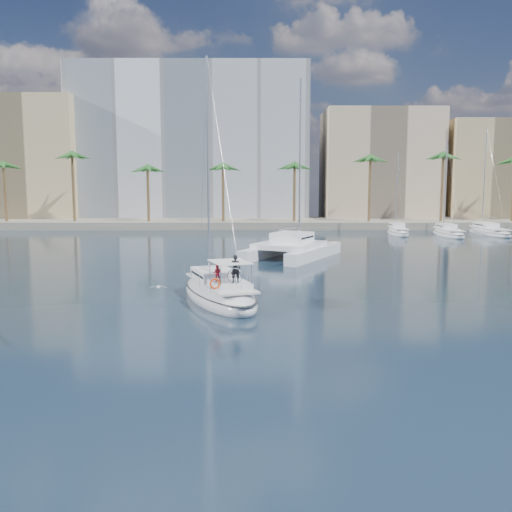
{
  "coord_description": "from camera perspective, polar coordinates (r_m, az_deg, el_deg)",
  "views": [
    {
      "loc": [
        -0.47,
        -33.84,
        7.52
      ],
      "look_at": [
        -0.38,
        1.5,
        2.88
      ],
      "focal_mm": 40.0,
      "sensor_mm": 36.0,
      "label": 1
    }
  ],
  "objects": [
    {
      "name": "catamaran",
      "position": [
        56.69,
        3.56,
        1.01
      ],
      "size": [
        10.92,
        13.53,
        17.63
      ],
      "rotation": [
        0.0,
        0.0,
        -0.48
      ],
      "color": "silver",
      "rests_on": "ground"
    },
    {
      "name": "ground",
      "position": [
        34.67,
        0.63,
        -5.05
      ],
      "size": [
        160.0,
        160.0,
        0.0
      ],
      "primitive_type": "plane",
      "color": "black",
      "rests_on": "ground"
    },
    {
      "name": "building_tan_left",
      "position": [
        110.96,
        -22.41,
        8.72
      ],
      "size": [
        22.0,
        14.0,
        22.0
      ],
      "primitive_type": "cube",
      "color": "tan",
      "rests_on": "ground"
    },
    {
      "name": "moored_yacht_c",
      "position": [
        87.82,
        22.26,
        2.01
      ],
      "size": [
        3.98,
        12.33,
        15.54
      ],
      "primitive_type": null,
      "rotation": [
        0.0,
        0.0,
        0.03
      ],
      "color": "silver",
      "rests_on": "ground"
    },
    {
      "name": "building_modern",
      "position": [
        107.66,
        -6.42,
        10.88
      ],
      "size": [
        42.0,
        16.0,
        28.0
      ],
      "primitive_type": "cube",
      "color": "white",
      "rests_on": "ground"
    },
    {
      "name": "quay",
      "position": [
        95.09,
        0.13,
        3.31
      ],
      "size": [
        120.0,
        14.0,
        1.2
      ],
      "primitive_type": "cube",
      "color": "gray",
      "rests_on": "ground"
    },
    {
      "name": "building_tan_right",
      "position": [
        110.35,
        22.7,
        7.68
      ],
      "size": [
        18.0,
        12.0,
        18.0
      ],
      "primitive_type": "cube",
      "color": "tan",
      "rests_on": "ground"
    },
    {
      "name": "building_beige",
      "position": [
        106.27,
        12.19,
        8.65
      ],
      "size": [
        20.0,
        14.0,
        20.0
      ],
      "primitive_type": "cube",
      "color": "#C3AA8C",
      "rests_on": "ground"
    },
    {
      "name": "palm_centre",
      "position": [
        90.88,
        0.14,
        9.22
      ],
      "size": [
        3.6,
        3.6,
        12.3
      ],
      "color": "brown",
      "rests_on": "ground"
    },
    {
      "name": "main_sloop",
      "position": [
        36.34,
        -3.72,
        -3.66
      ],
      "size": [
        7.01,
        11.49,
        16.27
      ],
      "rotation": [
        0.0,
        0.0,
        0.35
      ],
      "color": "silver",
      "rests_on": "ground"
    },
    {
      "name": "palm_right",
      "position": [
        97.2,
        20.86,
        8.62
      ],
      "size": [
        3.6,
        3.6,
        12.3
      ],
      "color": "brown",
      "rests_on": "ground"
    },
    {
      "name": "palm_left",
      "position": [
        96.87,
        -20.65,
        8.64
      ],
      "size": [
        3.6,
        3.6,
        12.3
      ],
      "color": "brown",
      "rests_on": "ground"
    },
    {
      "name": "moored_yacht_a",
      "position": [
        83.73,
        14.01,
        2.1
      ],
      "size": [
        3.37,
        9.52,
        11.9
      ],
      "primitive_type": null,
      "rotation": [
        0.0,
        0.0,
        -0.07
      ],
      "color": "silver",
      "rests_on": "ground"
    },
    {
      "name": "seagull",
      "position": [
        37.8,
        -9.73,
        -3.07
      ],
      "size": [
        1.12,
        0.48,
        0.21
      ],
      "color": "silver",
      "rests_on": "ground"
    },
    {
      "name": "moored_yacht_b",
      "position": [
        83.67,
        18.66,
        1.93
      ],
      "size": [
        3.32,
        10.83,
        13.72
      ],
      "primitive_type": null,
      "rotation": [
        0.0,
        0.0,
        -0.02
      ],
      "color": "silver",
      "rests_on": "ground"
    }
  ]
}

